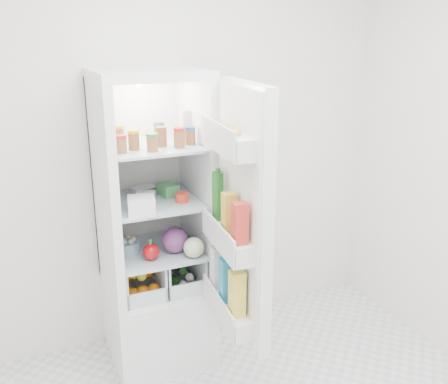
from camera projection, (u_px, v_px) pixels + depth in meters
name	position (u px, v px, depth m)	size (l,w,h in m)	color
room_walls	(294.00, 149.00, 1.78)	(3.02, 3.02, 2.61)	silver
refrigerator	(154.00, 257.00, 3.08)	(0.60, 0.60, 1.80)	white
shelf_low	(156.00, 250.00, 3.00)	(0.49, 0.53, 0.01)	silver
shelf_mid	(154.00, 201.00, 2.91)	(0.49, 0.53, 0.01)	silver
shelf_top	(152.00, 146.00, 2.80)	(0.49, 0.53, 0.01)	silver
crisper_left	(138.00, 273.00, 2.99)	(0.23, 0.46, 0.22)	silver
crisper_right	(176.00, 266.00, 3.09)	(0.23, 0.46, 0.22)	silver
condiment_jars	(152.00, 139.00, 2.73)	(0.46, 0.34, 0.08)	#B21919
squeeze_bottle	(185.00, 125.00, 2.90)	(0.05, 0.05, 0.17)	silver
tub_white	(142.00, 206.00, 2.67)	(0.14, 0.14, 0.09)	white
tub_cream	(146.00, 198.00, 2.83)	(0.11, 0.11, 0.06)	silver
tin_red	(182.00, 197.00, 2.87)	(0.08, 0.08, 0.05)	red
foil_tray	(144.00, 190.00, 3.03)	(0.15, 0.11, 0.04)	silver
tub_green	(168.00, 190.00, 2.97)	(0.09, 0.13, 0.07)	#42914E
red_cabbage	(175.00, 240.00, 2.93)	(0.15, 0.15, 0.15)	#451B4F
bell_pepper	(151.00, 252.00, 2.84)	(0.10, 0.10, 0.10)	#B40B12
mushroom_bowl	(128.00, 247.00, 2.95)	(0.14, 0.14, 0.06)	#89B9CC
salad_bag	(194.00, 248.00, 2.87)	(0.12, 0.12, 0.12)	beige
citrus_pile	(139.00, 279.00, 2.97)	(0.20, 0.31, 0.16)	orange
veg_pile	(177.00, 273.00, 3.10)	(0.16, 0.30, 0.10)	#254E1A
fridge_door	(239.00, 220.00, 2.50)	(0.22, 0.60, 1.30)	white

